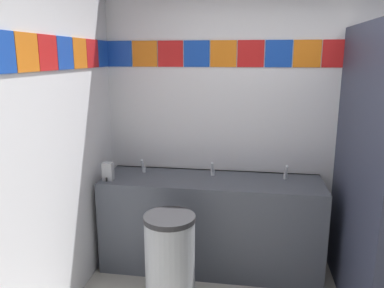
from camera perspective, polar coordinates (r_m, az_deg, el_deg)
wall_back at (r=3.60m, az=16.21°, el=4.04°), size 3.62×0.09×2.74m
wall_side at (r=2.44m, az=-26.17°, el=-0.88°), size 0.09×3.13×2.74m
vanity_counter at (r=3.54m, az=2.85°, el=-11.53°), size 1.95×0.58×0.84m
faucet_left at (r=3.58m, az=-7.30°, el=-3.47°), size 0.04×0.10×0.14m
faucet_center at (r=3.46m, az=3.10°, el=-3.97°), size 0.04×0.10×0.14m
faucet_right at (r=3.46m, az=13.87°, el=-4.35°), size 0.04×0.10×0.14m
soap_dispenser at (r=3.42m, az=-12.47°, el=-4.04°), size 0.09×0.09×0.16m
trash_bin at (r=3.03m, az=-3.32°, el=-17.23°), size 0.39×0.39×0.76m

